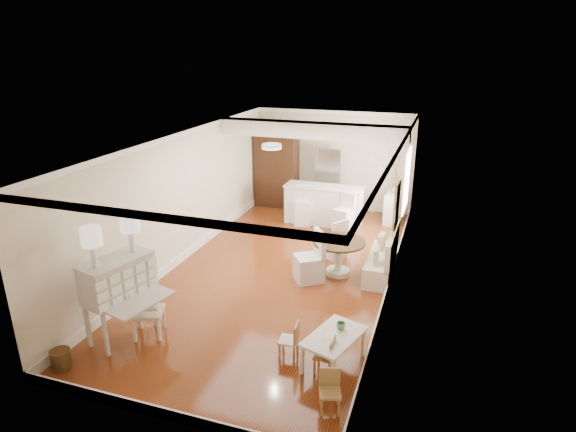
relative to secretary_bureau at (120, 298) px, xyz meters
The scene contains 20 objects.
room 4.00m from the secretary_bureau, 63.68° to the left, with size 9.00×9.04×2.82m.
secretary_bureau is the anchor object (origin of this frame).
gustavian_armchair 0.48m from the secretary_bureau, 24.86° to the left, with size 0.50×0.50×0.87m, color white.
wicker_basket 1.19m from the secretary_bureau, 110.72° to the right, with size 0.29×0.29×0.29m, color #53381A.
kids_table 3.45m from the secretary_bureau, ahead, with size 0.60×1.01×0.50m, color white.
kids_chair_a 3.35m from the secretary_bureau, ahead, with size 0.28×0.28×0.58m, color #9F7548.
kids_chair_b 2.76m from the secretary_bureau, ahead, with size 0.29×0.29×0.59m, color #A77A4C.
kids_chair_c 3.65m from the secretary_bureau, ahead, with size 0.28×0.28×0.58m, color #A4824A.
banquette 5.10m from the secretary_bureau, 44.53° to the left, with size 0.52×1.60×0.98m, color silver.
dining_table 4.36m from the secretary_bureau, 49.97° to the left, with size 1.08×1.08×0.74m, color #452D16.
slip_chair_near 3.67m from the secretary_bureau, 51.23° to the left, with size 0.50×0.52×1.05m, color silver.
slip_chair_far 4.86m from the secretary_bureau, 58.89° to the left, with size 0.43×0.44×0.90m, color silver.
breakfast_counter 6.41m from the secretary_bureau, 74.25° to the left, with size 2.05×0.65×1.03m, color white.
bar_stool_left 6.06m from the secretary_bureau, 78.04° to the left, with size 0.42×0.42×1.05m, color white.
bar_stool_right 6.12m from the secretary_bureau, 66.84° to the left, with size 0.41×0.41×1.03m, color white.
pantry_cabinet 7.27m from the secretary_bureau, 89.68° to the left, with size 1.20×0.60×2.30m, color #381E11.
fridge 7.48m from the secretary_bureau, 74.96° to the left, with size 0.75×0.65×1.80m, color silver.
sideboard 7.70m from the secretary_bureau, 63.02° to the left, with size 0.39×0.87×0.83m, color silver.
pencil_cup 3.51m from the secretary_bureau, ahead, with size 0.13×0.13×0.10m, color #5C9F67.
branch_vase 7.71m from the secretary_bureau, 62.79° to the left, with size 0.21×0.21×0.22m, color white.
Camera 1 is at (3.03, -8.63, 4.48)m, focal length 30.00 mm.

